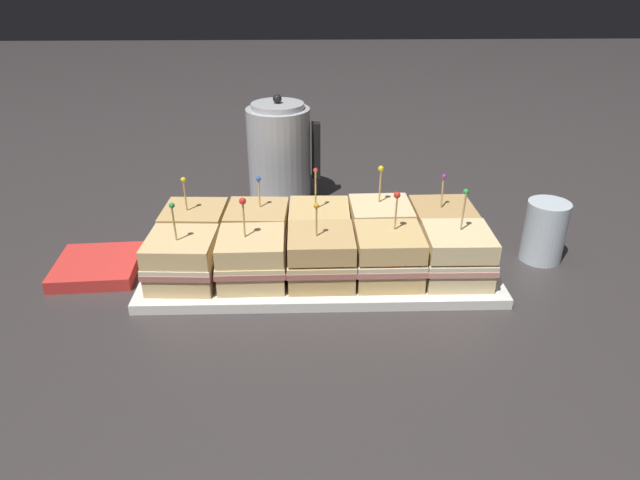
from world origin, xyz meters
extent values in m
plane|color=#383333|center=(0.00, 0.00, 0.00)|extent=(6.00, 6.00, 0.00)
cube|color=white|center=(0.00, 0.00, 0.01)|extent=(0.64, 0.27, 0.01)
cube|color=white|center=(0.00, 0.00, 0.01)|extent=(0.64, 0.27, 0.01)
cube|color=#DBB77A|center=(-0.24, -0.06, 0.03)|extent=(0.12, 0.12, 0.03)
cube|color=#B26B60|center=(-0.24, -0.06, 0.06)|extent=(0.12, 0.12, 0.01)
cube|color=beige|center=(-0.24, -0.06, 0.07)|extent=(0.12, 0.12, 0.01)
cube|color=#E8C281|center=(-0.24, -0.06, 0.09)|extent=(0.12, 0.12, 0.03)
cylinder|color=tan|center=(-0.24, -0.07, 0.13)|extent=(0.00, 0.01, 0.08)
sphere|color=green|center=(-0.24, -0.07, 0.17)|extent=(0.01, 0.01, 0.01)
cube|color=#DBB77A|center=(-0.12, -0.06, 0.03)|extent=(0.11, 0.11, 0.03)
cube|color=#B26B60|center=(-0.12, -0.06, 0.06)|extent=(0.12, 0.12, 0.01)
cube|color=beige|center=(-0.12, -0.06, 0.07)|extent=(0.12, 0.12, 0.01)
cube|color=#E8C281|center=(-0.12, -0.06, 0.09)|extent=(0.11, 0.11, 0.03)
cylinder|color=tan|center=(-0.13, -0.06, 0.13)|extent=(0.00, 0.01, 0.08)
sphere|color=red|center=(-0.13, -0.06, 0.17)|extent=(0.01, 0.01, 0.01)
cube|color=tan|center=(0.00, -0.06, 0.03)|extent=(0.11, 0.11, 0.03)
cube|color=#B26B60|center=(0.00, -0.06, 0.06)|extent=(0.12, 0.12, 0.01)
cube|color=beige|center=(0.00, -0.06, 0.07)|extent=(0.12, 0.12, 0.01)
cylinder|color=red|center=(0.00, -0.08, 0.07)|extent=(0.07, 0.07, 0.00)
cube|color=tan|center=(0.00, -0.06, 0.09)|extent=(0.11, 0.11, 0.03)
cylinder|color=tan|center=(-0.01, -0.07, 0.13)|extent=(0.00, 0.01, 0.07)
sphere|color=orange|center=(-0.01, -0.07, 0.16)|extent=(0.01, 0.01, 0.01)
cube|color=tan|center=(0.12, -0.06, 0.03)|extent=(0.11, 0.11, 0.03)
cube|color=tan|center=(0.12, -0.06, 0.06)|extent=(0.12, 0.12, 0.01)
cube|color=beige|center=(0.12, -0.06, 0.07)|extent=(0.12, 0.12, 0.01)
cylinder|color=red|center=(0.12, -0.08, 0.07)|extent=(0.07, 0.07, 0.00)
cube|color=#E0B771|center=(0.12, -0.06, 0.09)|extent=(0.11, 0.11, 0.03)
cylinder|color=tan|center=(0.13, -0.05, 0.14)|extent=(0.00, 0.01, 0.08)
sphere|color=red|center=(0.13, -0.05, 0.17)|extent=(0.01, 0.01, 0.01)
cube|color=beige|center=(0.24, -0.06, 0.03)|extent=(0.11, 0.11, 0.03)
cube|color=tan|center=(0.24, -0.06, 0.06)|extent=(0.12, 0.12, 0.01)
cube|color=beige|center=(0.24, -0.06, 0.07)|extent=(0.12, 0.12, 0.01)
cylinder|color=red|center=(0.24, -0.08, 0.07)|extent=(0.06, 0.06, 0.00)
cube|color=beige|center=(0.24, -0.06, 0.09)|extent=(0.11, 0.11, 0.03)
cylinder|color=tan|center=(0.24, -0.05, 0.14)|extent=(0.00, 0.01, 0.08)
sphere|color=green|center=(0.24, -0.05, 0.18)|extent=(0.01, 0.01, 0.01)
cube|color=tan|center=(-0.24, 0.06, 0.03)|extent=(0.12, 0.12, 0.03)
cube|color=tan|center=(-0.24, 0.06, 0.06)|extent=(0.12, 0.12, 0.01)
cube|color=beige|center=(-0.24, 0.06, 0.07)|extent=(0.12, 0.12, 0.01)
cube|color=tan|center=(-0.24, 0.06, 0.09)|extent=(0.12, 0.12, 0.03)
cylinder|color=tan|center=(-0.25, 0.05, 0.13)|extent=(0.00, 0.01, 0.07)
sphere|color=yellow|center=(-0.25, 0.05, 0.17)|extent=(0.01, 0.01, 0.01)
cube|color=tan|center=(-0.12, 0.06, 0.03)|extent=(0.12, 0.12, 0.03)
cube|color=tan|center=(-0.12, 0.06, 0.06)|extent=(0.12, 0.12, 0.01)
cube|color=beige|center=(-0.12, 0.06, 0.07)|extent=(0.12, 0.12, 0.01)
cube|color=tan|center=(-0.12, 0.06, 0.09)|extent=(0.12, 0.12, 0.03)
cylinder|color=tan|center=(-0.11, 0.06, 0.13)|extent=(0.00, 0.00, 0.07)
sphere|color=blue|center=(-0.11, 0.06, 0.16)|extent=(0.01, 0.01, 0.01)
cube|color=tan|center=(0.00, 0.06, 0.03)|extent=(0.12, 0.12, 0.03)
cube|color=tan|center=(0.00, 0.06, 0.06)|extent=(0.12, 0.12, 0.01)
cube|color=beige|center=(0.00, 0.06, 0.07)|extent=(0.12, 0.12, 0.01)
cube|color=#E0B771|center=(0.00, 0.06, 0.09)|extent=(0.12, 0.12, 0.03)
cylinder|color=tan|center=(-0.01, 0.05, 0.14)|extent=(0.00, 0.01, 0.09)
sphere|color=red|center=(-0.01, 0.05, 0.18)|extent=(0.01, 0.01, 0.01)
cube|color=beige|center=(0.12, 0.06, 0.03)|extent=(0.12, 0.12, 0.03)
cube|color=#B26B60|center=(0.12, 0.06, 0.06)|extent=(0.12, 0.12, 0.01)
cube|color=beige|center=(0.12, 0.06, 0.07)|extent=(0.12, 0.12, 0.01)
cylinder|color=red|center=(0.12, 0.04, 0.07)|extent=(0.09, 0.09, 0.00)
cube|color=beige|center=(0.12, 0.06, 0.09)|extent=(0.12, 0.12, 0.03)
cylinder|color=tan|center=(0.12, 0.07, 0.14)|extent=(0.00, 0.01, 0.08)
sphere|color=yellow|center=(0.12, 0.07, 0.18)|extent=(0.01, 0.01, 0.01)
cube|color=tan|center=(0.24, 0.06, 0.03)|extent=(0.12, 0.12, 0.03)
cube|color=tan|center=(0.24, 0.06, 0.06)|extent=(0.12, 0.12, 0.01)
cube|color=beige|center=(0.24, 0.06, 0.07)|extent=(0.12, 0.12, 0.01)
cube|color=tan|center=(0.24, 0.06, 0.09)|extent=(0.12, 0.12, 0.03)
cylinder|color=tan|center=(0.23, 0.05, 0.13)|extent=(0.00, 0.01, 0.07)
sphere|color=purple|center=(0.23, 0.05, 0.17)|extent=(0.01, 0.01, 0.01)
cylinder|color=#B7BABF|center=(-0.09, 0.35, 0.11)|extent=(0.15, 0.15, 0.22)
cylinder|color=#B7BABF|center=(-0.09, 0.35, 0.22)|extent=(0.12, 0.12, 0.01)
sphere|color=black|center=(-0.09, 0.35, 0.24)|extent=(0.02, 0.02, 0.02)
cube|color=black|center=(0.00, 0.35, 0.12)|extent=(0.02, 0.02, 0.13)
cylinder|color=silver|center=(0.43, 0.04, 0.06)|extent=(0.08, 0.08, 0.12)
cube|color=red|center=(-0.41, 0.01, 0.01)|extent=(0.16, 0.16, 0.02)
camera|label=1|loc=(-0.02, -0.92, 0.54)|focal=32.00mm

